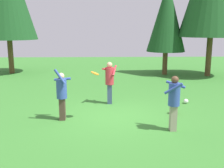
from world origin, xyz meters
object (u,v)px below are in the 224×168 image
Objects in this scene: ball_red at (174,110)px; tree_right at (167,17)px; frisbee at (95,73)px; ball_white at (186,101)px; person_thrower at (62,92)px; person_bystander at (110,79)px; person_catcher at (174,99)px.

ball_red is 9.31m from tree_right.
frisbee reaches higher than ball_white.
person_thrower reaches higher than person_bystander.
ball_red is (2.79, 0.56, -1.46)m from frisbee.
tree_right reaches higher than person_bystander.
person_bystander is (-1.83, 3.00, 0.03)m from person_catcher.
tree_right is (0.74, 7.10, 3.66)m from ball_white.
person_bystander is at bearing -35.34° from person_catcher.
ball_red is at bearing -82.61° from person_catcher.
person_thrower is 1.06× the size of person_catcher.
person_bystander is at bearing -118.91° from tree_right.
person_bystander is at bearing 178.10° from ball_white.
person_catcher is 6.01× the size of frisbee.
person_catcher is at bearing -14.23° from person_thrower.
ball_white is at bearing 57.28° from ball_red.
ball_red is at bearing -122.72° from ball_white.
frisbee is 3.20m from ball_red.
frisbee is (1.11, -0.06, 0.64)m from person_thrower.
frisbee is at bearing -168.66° from ball_red.
person_thrower reaches higher than frisbee.
person_thrower is at bearing -121.58° from tree_right.
frisbee is at bearing -0.00° from person_thrower.
person_thrower is 0.29× the size of tree_right.
tree_right is at bearing -78.21° from person_catcher.
person_catcher is 0.28× the size of tree_right.
ball_red is at bearing 72.54° from person_bystander.
tree_right reaches higher than person_thrower.
person_bystander is 2.83m from ball_red.
tree_right reaches higher than ball_white.
person_bystander is (1.62, 1.93, 0.06)m from person_thrower.
person_thrower is 2.52m from person_bystander.
frisbee is (-2.35, 1.01, 0.60)m from person_catcher.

